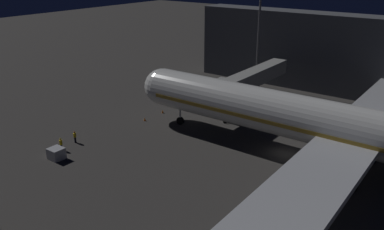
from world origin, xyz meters
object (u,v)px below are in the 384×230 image
object	(u,v)px
apron_floodlight_mast	(259,28)
traffic_cone_nose_port	(163,111)
airliner_at_gate	(359,132)
traffic_cone_nose_starboard	(145,119)
jet_bridge	(248,80)
ground_crew_marshaller_fwd	(61,144)
ground_crew_by_tug	(75,136)
baggage_container_spare	(56,154)

from	to	relation	value
apron_floodlight_mast	traffic_cone_nose_port	bearing A→B (deg)	-12.20
airliner_at_gate	traffic_cone_nose_port	bearing A→B (deg)	-93.95
airliner_at_gate	traffic_cone_nose_port	world-z (taller)	airliner_at_gate
apron_floodlight_mast	traffic_cone_nose_port	world-z (taller)	apron_floodlight_mast
traffic_cone_nose_port	traffic_cone_nose_starboard	bearing A→B (deg)	0.00
jet_bridge	ground_crew_marshaller_fwd	size ratio (longest dim) A/B	11.96
jet_bridge	ground_crew_by_tug	xyz separation A→B (m)	(25.56, -13.08, -4.58)
traffic_cone_nose_starboard	apron_floodlight_mast	bearing A→B (deg)	169.69
airliner_at_gate	jet_bridge	size ratio (longest dim) A/B	3.13
apron_floodlight_mast	ground_crew_marshaller_fwd	world-z (taller)	apron_floodlight_mast
apron_floodlight_mast	baggage_container_spare	world-z (taller)	apron_floodlight_mast
traffic_cone_nose_starboard	airliner_at_gate	bearing A→B (deg)	93.95
airliner_at_gate	ground_crew_by_tug	distance (m)	37.12
baggage_container_spare	traffic_cone_nose_starboard	bearing A→B (deg)	179.82
jet_bridge	ground_crew_marshaller_fwd	bearing A→B (deg)	-24.01
airliner_at_gate	jet_bridge	world-z (taller)	airliner_at_gate
baggage_container_spare	ground_crew_by_tug	world-z (taller)	ground_crew_by_tug
jet_bridge	ground_crew_by_tug	bearing A→B (deg)	-27.10
baggage_container_spare	ground_crew_marshaller_fwd	xyz separation A→B (m)	(-1.96, -1.64, 0.23)
jet_bridge	apron_floodlight_mast	world-z (taller)	apron_floodlight_mast
traffic_cone_nose_port	jet_bridge	bearing A→B (deg)	130.23
ground_crew_by_tug	jet_bridge	bearing A→B (deg)	152.90
ground_crew_by_tug	traffic_cone_nose_port	bearing A→B (deg)	172.39
apron_floodlight_mast	baggage_container_spare	size ratio (longest dim) A/B	11.07
ground_crew_marshaller_fwd	traffic_cone_nose_port	bearing A→B (deg)	174.93
traffic_cone_nose_port	traffic_cone_nose_starboard	xyz separation A→B (m)	(4.40, 0.00, 0.00)
apron_floodlight_mast	traffic_cone_nose_starboard	distance (m)	30.37
ground_crew_marshaller_fwd	traffic_cone_nose_port	size ratio (longest dim) A/B	3.22
ground_crew_marshaller_fwd	ground_crew_by_tug	bearing A→B (deg)	-169.66
airliner_at_gate	traffic_cone_nose_port	distance (m)	32.33
jet_bridge	traffic_cone_nose_starboard	size ratio (longest dim) A/B	38.47
ground_crew_marshaller_fwd	traffic_cone_nose_starboard	xyz separation A→B (m)	(-14.64, 1.69, -0.70)
traffic_cone_nose_port	traffic_cone_nose_starboard	distance (m)	4.40
ground_crew_by_tug	traffic_cone_nose_starboard	xyz separation A→B (m)	(-11.94, 2.18, -0.66)
jet_bridge	traffic_cone_nose_port	size ratio (longest dim) A/B	38.47
traffic_cone_nose_port	traffic_cone_nose_starboard	world-z (taller)	same
jet_bridge	ground_crew_by_tug	distance (m)	29.07
airliner_at_gate	ground_crew_marshaller_fwd	world-z (taller)	airliner_at_gate
ground_crew_by_tug	traffic_cone_nose_starboard	size ratio (longest dim) A/B	3.09
ground_crew_marshaller_fwd	traffic_cone_nose_starboard	distance (m)	14.75
ground_crew_by_tug	traffic_cone_nose_port	distance (m)	16.50
ground_crew_by_tug	traffic_cone_nose_starboard	world-z (taller)	ground_crew_by_tug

